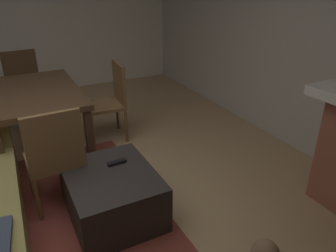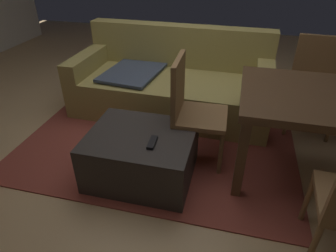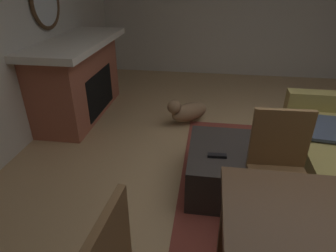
{
  "view_description": "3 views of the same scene",
  "coord_description": "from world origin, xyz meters",
  "px_view_note": "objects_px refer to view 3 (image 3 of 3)",
  "views": [
    {
      "loc": [
        -2.21,
        -0.01,
        1.87
      ],
      "look_at": [
        -0.08,
        -1.11,
        0.74
      ],
      "focal_mm": 34.85,
      "sensor_mm": 36.0,
      "label": 1
    },
    {
      "loc": [
        0.61,
        -2.4,
        1.69
      ],
      "look_at": [
        0.21,
        -0.8,
        0.65
      ],
      "focal_mm": 31.33,
      "sensor_mm": 36.0,
      "label": 2
    },
    {
      "loc": [
        2.16,
        -0.82,
        1.8
      ],
      "look_at": [
        0.19,
        -1.11,
        0.74
      ],
      "focal_mm": 30.92,
      "sensor_mm": 36.0,
      "label": 3
    }
  ],
  "objects_px": {
    "fireplace": "(79,78)",
    "dining_chair_west": "(279,164)",
    "ottoman_coffee_table": "(226,169)",
    "small_dog": "(187,111)",
    "tv_remote": "(217,156)",
    "round_wall_mirror": "(45,2)"
  },
  "relations": [
    {
      "from": "ottoman_coffee_table",
      "to": "tv_remote",
      "type": "bearing_deg",
      "value": -37.76
    },
    {
      "from": "fireplace",
      "to": "dining_chair_west",
      "type": "bearing_deg",
      "value": 54.16
    },
    {
      "from": "dining_chair_west",
      "to": "fireplace",
      "type": "bearing_deg",
      "value": -125.84
    },
    {
      "from": "fireplace",
      "to": "tv_remote",
      "type": "bearing_deg",
      "value": 51.6
    },
    {
      "from": "ottoman_coffee_table",
      "to": "small_dog",
      "type": "relative_size",
      "value": 1.47
    },
    {
      "from": "fireplace",
      "to": "tv_remote",
      "type": "height_order",
      "value": "fireplace"
    },
    {
      "from": "small_dog",
      "to": "fireplace",
      "type": "bearing_deg",
      "value": -94.29
    },
    {
      "from": "small_dog",
      "to": "tv_remote",
      "type": "bearing_deg",
      "value": 14.98
    },
    {
      "from": "fireplace",
      "to": "small_dog",
      "type": "bearing_deg",
      "value": 85.71
    },
    {
      "from": "fireplace",
      "to": "dining_chair_west",
      "type": "relative_size",
      "value": 1.99
    },
    {
      "from": "ottoman_coffee_table",
      "to": "fireplace",
      "type": "bearing_deg",
      "value": -124.54
    },
    {
      "from": "round_wall_mirror",
      "to": "tv_remote",
      "type": "bearing_deg",
      "value": 55.52
    },
    {
      "from": "ottoman_coffee_table",
      "to": "small_dog",
      "type": "distance_m",
      "value": 1.32
    },
    {
      "from": "round_wall_mirror",
      "to": "ottoman_coffee_table",
      "type": "relative_size",
      "value": 0.78
    },
    {
      "from": "ottoman_coffee_table",
      "to": "small_dog",
      "type": "bearing_deg",
      "value": -159.49
    },
    {
      "from": "ottoman_coffee_table",
      "to": "tv_remote",
      "type": "relative_size",
      "value": 5.18
    },
    {
      "from": "tv_remote",
      "to": "dining_chair_west",
      "type": "xyz_separation_m",
      "value": [
        0.2,
        0.46,
        0.1
      ]
    },
    {
      "from": "ottoman_coffee_table",
      "to": "dining_chair_west",
      "type": "xyz_separation_m",
      "value": [
        0.33,
        0.36,
        0.32
      ]
    },
    {
      "from": "fireplace",
      "to": "small_dog",
      "type": "relative_size",
      "value": 3.28
    },
    {
      "from": "ottoman_coffee_table",
      "to": "tv_remote",
      "type": "xyz_separation_m",
      "value": [
        0.13,
        -0.1,
        0.22
      ]
    },
    {
      "from": "fireplace",
      "to": "dining_chair_west",
      "type": "distance_m",
      "value": 2.86
    },
    {
      "from": "round_wall_mirror",
      "to": "dining_chair_west",
      "type": "height_order",
      "value": "round_wall_mirror"
    }
  ]
}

